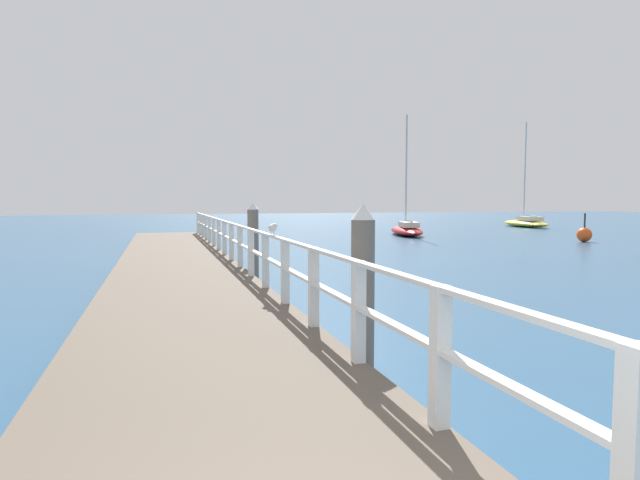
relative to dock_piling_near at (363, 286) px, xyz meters
The scene contains 8 objects.
pier_deck 8.99m from the dock_piling_near, 101.85° to the left, with size 3.08×27.19×0.36m, color brown.
pier_railing 8.77m from the dock_piling_near, 92.48° to the left, with size 0.12×25.71×1.04m.
dock_piling_near is the anchor object (origin of this frame).
dock_piling_far 7.47m from the dock_piling_near, 90.00° to the left, with size 0.29×0.29×1.98m.
seagull_foreground 3.36m from the dock_piling_near, 96.58° to the left, with size 0.18×0.48×0.21m.
boat_2 24.53m from the dock_piling_near, 62.10° to the left, with size 2.96×5.64×6.98m.
boat_3 37.22m from the dock_piling_near, 48.42° to the left, with size 3.14×6.09×8.00m.
channel_buoy 22.89m from the dock_piling_near, 39.95° to the left, with size 0.70×0.70×1.40m.
Camera 1 is at (-0.46, -0.85, 2.00)m, focal length 29.25 mm.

